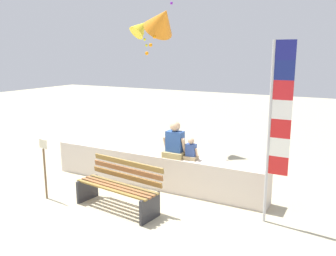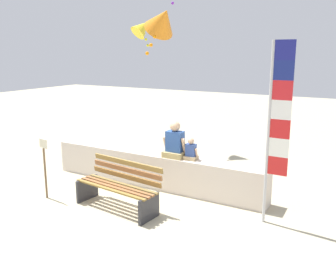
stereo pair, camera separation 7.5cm
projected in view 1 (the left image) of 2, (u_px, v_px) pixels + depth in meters
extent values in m
plane|color=#B7AD8D|center=(120.00, 206.00, 6.84)|extent=(40.00, 40.00, 0.00)
cube|color=beige|center=(154.00, 169.00, 7.86)|extent=(5.05, 0.47, 0.74)
cube|color=olive|center=(110.00, 190.00, 6.48)|extent=(1.70, 0.27, 0.03)
cube|color=#955C35|center=(114.00, 188.00, 6.57)|extent=(1.70, 0.27, 0.03)
cube|color=#8F5C33|center=(118.00, 186.00, 6.66)|extent=(1.70, 0.27, 0.03)
cube|color=olive|center=(122.00, 184.00, 6.75)|extent=(1.70, 0.27, 0.03)
cube|color=olive|center=(126.00, 176.00, 6.81)|extent=(1.70, 0.25, 0.10)
cube|color=#935E37|center=(127.00, 170.00, 6.80)|extent=(1.70, 0.25, 0.10)
cube|color=olive|center=(127.00, 163.00, 6.80)|extent=(1.70, 0.25, 0.10)
cube|color=#2D2D33|center=(87.00, 189.00, 7.11)|extent=(0.11, 0.53, 0.45)
cube|color=#2D2D33|center=(150.00, 209.00, 6.22)|extent=(0.11, 0.53, 0.45)
cube|color=tan|center=(175.00, 154.00, 7.50)|extent=(0.45, 0.37, 0.12)
cube|color=#2E5299|center=(175.00, 141.00, 7.44)|extent=(0.35, 0.23, 0.43)
cylinder|color=#D8AD85|center=(165.00, 143.00, 7.54)|extent=(0.07, 0.17, 0.31)
cylinder|color=#D8AD85|center=(184.00, 145.00, 7.34)|extent=(0.07, 0.17, 0.31)
sphere|color=#D8AD85|center=(175.00, 126.00, 7.38)|extent=(0.22, 0.22, 0.22)
cube|color=tan|center=(191.00, 158.00, 7.33)|extent=(0.27, 0.22, 0.07)
cube|color=#365095|center=(191.00, 150.00, 7.30)|extent=(0.21, 0.13, 0.25)
cylinder|color=#D8AC86|center=(185.00, 151.00, 7.35)|extent=(0.04, 0.10, 0.18)
cylinder|color=#D8AC86|center=(196.00, 152.00, 7.24)|extent=(0.04, 0.10, 0.18)
sphere|color=#D8AC86|center=(191.00, 141.00, 7.26)|extent=(0.13, 0.13, 0.13)
cylinder|color=#B7B7BC|center=(269.00, 135.00, 5.93)|extent=(0.05, 0.05, 3.09)
cube|color=red|center=(278.00, 166.00, 5.95)|extent=(0.32, 0.02, 0.31)
cube|color=white|center=(279.00, 147.00, 5.88)|extent=(0.32, 0.02, 0.31)
cube|color=red|center=(281.00, 129.00, 5.82)|extent=(0.32, 0.02, 0.31)
cube|color=white|center=(282.00, 110.00, 5.75)|extent=(0.32, 0.02, 0.31)
cube|color=red|center=(283.00, 90.00, 5.69)|extent=(0.32, 0.02, 0.31)
cube|color=navy|center=(285.00, 70.00, 5.62)|extent=(0.32, 0.02, 0.31)
cube|color=navy|center=(286.00, 50.00, 5.56)|extent=(0.32, 0.02, 0.31)
sphere|color=purple|center=(171.00, 3.00, 9.94)|extent=(0.08, 0.08, 0.08)
cone|color=orange|center=(162.00, 20.00, 7.94)|extent=(1.10, 1.03, 0.87)
sphere|color=orange|center=(158.00, 29.00, 7.93)|extent=(0.08, 0.08, 0.08)
sphere|color=orange|center=(154.00, 37.00, 7.91)|extent=(0.08, 0.08, 0.08)
sphere|color=orange|center=(151.00, 45.00, 7.90)|extent=(0.08, 0.08, 0.08)
sphere|color=orange|center=(147.00, 53.00, 7.88)|extent=(0.08, 0.08, 0.08)
cone|color=yellow|center=(141.00, 28.00, 10.95)|extent=(0.78, 0.87, 0.72)
sphere|color=yellow|center=(143.00, 33.00, 10.90)|extent=(0.08, 0.08, 0.08)
sphere|color=yellow|center=(145.00, 39.00, 10.86)|extent=(0.08, 0.08, 0.08)
sphere|color=yellow|center=(146.00, 45.00, 10.82)|extent=(0.08, 0.08, 0.08)
cylinder|color=brown|center=(45.00, 174.00, 7.12)|extent=(0.04, 0.04, 1.04)
cube|color=beige|center=(43.00, 144.00, 6.99)|extent=(0.24, 0.07, 0.18)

